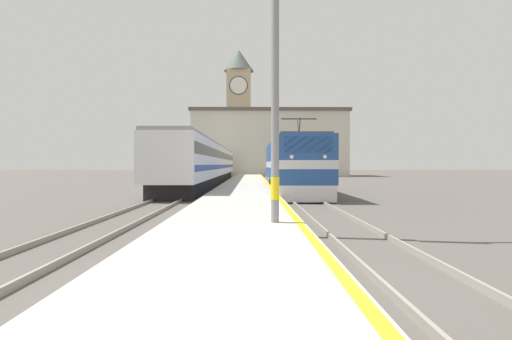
{
  "coord_description": "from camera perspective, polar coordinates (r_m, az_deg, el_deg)",
  "views": [
    {
      "loc": [
        0.49,
        -5.9,
        1.92
      ],
      "look_at": [
        0.8,
        24.98,
        1.48
      ],
      "focal_mm": 28.0,
      "sensor_mm": 36.0,
      "label": 1
    }
  ],
  "objects": [
    {
      "name": "ground_plane",
      "position": [
        35.96,
        -1.36,
        -2.25
      ],
      "size": [
        200.0,
        200.0,
        0.0
      ],
      "primitive_type": "plane",
      "color": "#514C47"
    },
    {
      "name": "station_building",
      "position": [
        66.72,
        1.86,
        3.79
      ],
      "size": [
        25.24,
        10.59,
        10.75
      ],
      "color": "beige",
      "rests_on": "ground"
    },
    {
      "name": "passenger_train",
      "position": [
        39.99,
        -6.78,
        1.0
      ],
      "size": [
        2.92,
        40.46,
        3.8
      ],
      "color": "black",
      "rests_on": "ground"
    },
    {
      "name": "rail_track_far",
      "position": [
        31.26,
        -8.53,
        -2.66
      ],
      "size": [
        2.83,
        140.0,
        0.16
      ],
      "color": "#514C47",
      "rests_on": "ground"
    },
    {
      "name": "locomotive_train",
      "position": [
        26.95,
        5.17,
        0.64
      ],
      "size": [
        2.92,
        15.73,
        4.57
      ],
      "color": "black",
      "rests_on": "ground"
    },
    {
      "name": "rail_track_near",
      "position": [
        31.08,
        4.41,
        -2.68
      ],
      "size": [
        2.83,
        140.0,
        0.16
      ],
      "color": "#514C47",
      "rests_on": "ground"
    },
    {
      "name": "catenary_mast",
      "position": [
        10.9,
        3.3,
        16.26
      ],
      "size": [
        2.39,
        0.23,
        8.74
      ],
      "color": "gray",
      "rests_on": "platform"
    },
    {
      "name": "platform",
      "position": [
        30.95,
        -1.48,
        -2.38
      ],
      "size": [
        3.76,
        140.0,
        0.39
      ],
      "color": "#ADA89E",
      "rests_on": "ground"
    },
    {
      "name": "clock_tower",
      "position": [
        78.47,
        -2.46,
        8.88
      ],
      "size": [
        5.7,
        5.7,
        24.11
      ],
      "color": "tan",
      "rests_on": "ground"
    }
  ]
}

